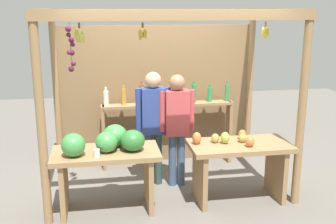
{
  "coord_description": "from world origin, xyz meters",
  "views": [
    {
      "loc": [
        -0.87,
        -5.32,
        2.43
      ],
      "look_at": [
        0.0,
        -0.18,
        1.08
      ],
      "focal_mm": 43.68,
      "sensor_mm": 36.0,
      "label": 1
    }
  ],
  "objects": [
    {
      "name": "fruit_counter_right",
      "position": [
        0.82,
        -0.66,
        0.57
      ],
      "size": [
        1.28,
        0.64,
        0.91
      ],
      "color": "#99754C",
      "rests_on": "ground"
    },
    {
      "name": "vendor_man",
      "position": [
        -0.17,
        -0.01,
        0.95
      ],
      "size": [
        0.48,
        0.22,
        1.59
      ],
      "rotation": [
        0.0,
        0.0,
        0.04
      ],
      "color": "#2F4843",
      "rests_on": "ground"
    },
    {
      "name": "ground_plane",
      "position": [
        0.0,
        0.0,
        0.0
      ],
      "size": [
        12.0,
        12.0,
        0.0
      ],
      "primitive_type": "plane",
      "color": "slate",
      "rests_on": "ground"
    },
    {
      "name": "market_stall",
      "position": [
        -0.01,
        0.42,
        1.39
      ],
      "size": [
        3.16,
        1.87,
        2.4
      ],
      "color": "#99754C",
      "rests_on": "ground"
    },
    {
      "name": "fruit_counter_left",
      "position": [
        -0.82,
        -0.66,
        0.7
      ],
      "size": [
        1.28,
        0.68,
        1.03
      ],
      "color": "#99754C",
      "rests_on": "ground"
    },
    {
      "name": "vendor_woman",
      "position": [
        0.14,
        -0.09,
        0.93
      ],
      "size": [
        0.48,
        0.21,
        1.56
      ],
      "rotation": [
        0.0,
        0.0,
        -0.1
      ],
      "color": "#405878",
      "rests_on": "ground"
    },
    {
      "name": "bottle_shelf_unit",
      "position": [
        0.13,
        0.66,
        0.81
      ],
      "size": [
        2.03,
        0.22,
        1.36
      ],
      "color": "#99754C",
      "rests_on": "ground"
    }
  ]
}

